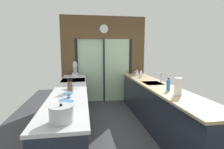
{
  "coord_description": "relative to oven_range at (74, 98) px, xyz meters",
  "views": [
    {
      "loc": [
        -0.65,
        -3.16,
        1.67
      ],
      "look_at": [
        0.01,
        0.89,
        1.09
      ],
      "focal_mm": 28.16,
      "sensor_mm": 36.0,
      "label": 1
    }
  ],
  "objects": [
    {
      "name": "left_counter_run",
      "position": [
        -0.0,
        -1.12,
        0.01
      ],
      "size": [
        0.62,
        3.8,
        0.92
      ],
      "color": "#1E232D",
      "rests_on": "ground_plane"
    },
    {
      "name": "sink_faucet",
      "position": [
        1.96,
        -0.7,
        0.62
      ],
      "size": [
        0.19,
        0.02,
        0.23
      ],
      "color": "#B7BABC",
      "rests_on": "right_counter_run"
    },
    {
      "name": "right_counter_run",
      "position": [
        1.82,
        -0.95,
        0.01
      ],
      "size": [
        0.62,
        3.8,
        0.92
      ],
      "color": "#1E232D",
      "rests_on": "ground_plane"
    },
    {
      "name": "mixing_bowl_far",
      "position": [
        0.02,
        -1.0,
        0.51
      ],
      "size": [
        0.2,
        0.2,
        0.08
      ],
      "color": "teal",
      "rests_on": "left_counter_run"
    },
    {
      "name": "soap_bottle_near",
      "position": [
        1.8,
        -1.44,
        0.57
      ],
      "size": [
        0.07,
        0.07,
        0.24
      ],
      "color": "#286BB7",
      "rests_on": "right_counter_run"
    },
    {
      "name": "kettle",
      "position": [
        1.8,
        0.48,
        0.56
      ],
      "size": [
        0.25,
        0.16,
        0.22
      ],
      "color": "#B7BABC",
      "rests_on": "right_counter_run"
    },
    {
      "name": "mixing_bowl_near",
      "position": [
        0.02,
        -2.06,
        0.5
      ],
      "size": [
        0.21,
        0.21,
        0.06
      ],
      "color": "teal",
      "rests_on": "left_counter_run"
    },
    {
      "name": "soap_bottle_far",
      "position": [
        1.8,
        0.11,
        0.55
      ],
      "size": [
        0.07,
        0.07,
        0.21
      ],
      "color": "silver",
      "rests_on": "right_counter_run"
    },
    {
      "name": "knife_block",
      "position": [
        0.02,
        -1.33,
        0.57
      ],
      "size": [
        0.09,
        0.14,
        0.26
      ],
      "color": "brown",
      "rests_on": "left_counter_run"
    },
    {
      "name": "ground_plane",
      "position": [
        0.91,
        -0.65,
        -0.47
      ],
      "size": [
        5.04,
        7.6,
        0.02
      ],
      "primitive_type": "cube",
      "color": "#38383D"
    },
    {
      "name": "stand_mixer",
      "position": [
        0.02,
        0.73,
        0.63
      ],
      "size": [
        0.17,
        0.27,
        0.42
      ],
      "color": "#B7BABC",
      "rests_on": "left_counter_run"
    },
    {
      "name": "oven_range",
      "position": [
        0.0,
        0.0,
        0.0
      ],
      "size": [
        0.6,
        0.6,
        0.92
      ],
      "color": "#B7BABC",
      "rests_on": "ground_plane"
    },
    {
      "name": "paper_towel_roll",
      "position": [
        1.8,
        -1.78,
        0.61
      ],
      "size": [
        0.15,
        0.15,
        0.32
      ],
      "color": "#B7BABC",
      "rests_on": "right_counter_run"
    },
    {
      "name": "mixing_bowl_mid",
      "position": [
        0.02,
        -1.66,
        0.51
      ],
      "size": [
        0.15,
        0.15,
        0.09
      ],
      "color": "teal",
      "rests_on": "left_counter_run"
    },
    {
      "name": "back_wall_unit",
      "position": [
        0.91,
        1.15,
        1.07
      ],
      "size": [
        2.64,
        0.12,
        2.7
      ],
      "color": "brown",
      "rests_on": "ground_plane"
    },
    {
      "name": "stock_pot",
      "position": [
        0.02,
        -2.6,
        0.55
      ],
      "size": [
        0.25,
        0.25,
        0.2
      ],
      "color": "#B7BABC",
      "rests_on": "left_counter_run"
    }
  ]
}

